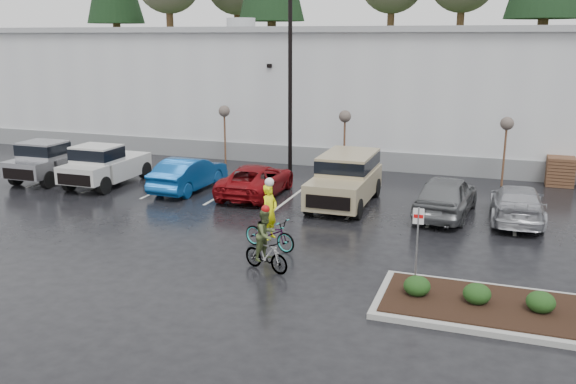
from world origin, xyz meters
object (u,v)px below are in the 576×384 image
(lamppost, at_px, (290,58))
(pickup_silver, at_px, (57,159))
(sapling_east, at_px, (507,127))
(car_far_silver, at_px, (517,203))
(sapling_west, at_px, (224,114))
(fire_lane_sign, at_px, (417,235))
(car_blue, at_px, (189,174))
(pickup_white, at_px, (110,163))
(car_grey, at_px, (446,195))
(sapling_mid, at_px, (345,120))
(suv_tan, at_px, (345,180))
(cyclist_hivis, at_px, (270,227))
(cyclist_olive, at_px, (266,246))
(pallet_stack_a, at_px, (560,171))
(car_red, at_px, (256,180))

(lamppost, relative_size, pickup_silver, 1.77)
(sapling_east, distance_m, car_far_silver, 5.94)
(sapling_west, distance_m, car_far_silver, 15.71)
(car_far_silver, bearing_deg, pickup_silver, -1.89)
(fire_lane_sign, bearing_deg, car_blue, 146.32)
(sapling_east, xyz_separation_m, car_blue, (-13.27, -5.42, -1.98))
(pickup_white, bearing_deg, car_grey, -0.74)
(fire_lane_sign, xyz_separation_m, pickup_white, (-15.12, 7.25, -0.43))
(pickup_silver, bearing_deg, sapling_mid, 23.01)
(car_far_silver, bearing_deg, suv_tan, -1.73)
(suv_tan, bearing_deg, cyclist_hivis, -99.42)
(lamppost, bearing_deg, car_far_silver, -23.30)
(sapling_mid, distance_m, pickup_white, 11.42)
(lamppost, distance_m, suv_tan, 7.59)
(pickup_white, xyz_separation_m, suv_tan, (11.24, 0.01, 0.05))
(sapling_west, height_order, sapling_east, same)
(sapling_west, xyz_separation_m, sapling_east, (14.00, 0.00, 0.00))
(sapling_east, relative_size, car_grey, 0.68)
(sapling_mid, xyz_separation_m, car_blue, (-5.77, -5.42, -1.98))
(car_blue, xyz_separation_m, car_far_silver, (13.82, -0.12, -0.08))
(cyclist_olive, bearing_deg, sapling_west, 48.71)
(pallet_stack_a, xyz_separation_m, cyclist_olive, (-8.99, -14.33, 0.08))
(lamppost, distance_m, car_far_silver, 12.53)
(pickup_white, distance_m, car_grey, 15.30)
(suv_tan, distance_m, cyclist_hivis, 6.05)
(lamppost, relative_size, sapling_mid, 2.88)
(pallet_stack_a, bearing_deg, pickup_silver, -164.21)
(car_grey, bearing_deg, lamppost, -25.35)
(car_red, relative_size, car_far_silver, 1.06)
(fire_lane_sign, xyz_separation_m, pickup_silver, (-18.17, 7.33, -0.43))
(pickup_white, bearing_deg, car_blue, 1.73)
(suv_tan, bearing_deg, pickup_white, -179.95)
(pickup_white, height_order, cyclist_hivis, cyclist_hivis)
(lamppost, distance_m, cyclist_hivis, 11.97)
(car_grey, bearing_deg, pickup_white, 4.66)
(pallet_stack_a, relative_size, pickup_white, 0.26)
(fire_lane_sign, bearing_deg, pallet_stack_a, 71.19)
(car_far_silver, relative_size, cyclist_hivis, 1.95)
(sapling_mid, bearing_deg, cyclist_olive, -85.65)
(sapling_mid, height_order, fire_lane_sign, sapling_mid)
(car_far_silver, bearing_deg, sapling_mid, -36.23)
(sapling_mid, bearing_deg, sapling_east, 0.00)
(car_grey, bearing_deg, cyclist_olive, 64.96)
(car_red, relative_size, cyclist_olive, 2.43)
(lamppost, distance_m, fire_lane_sign, 14.78)
(cyclist_olive, bearing_deg, pickup_white, 73.62)
(pallet_stack_a, height_order, car_far_silver, pallet_stack_a)
(fire_lane_sign, height_order, car_grey, fire_lane_sign)
(pallet_stack_a, distance_m, suv_tan, 10.79)
(sapling_west, xyz_separation_m, pallet_stack_a, (16.50, 1.00, -2.05))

